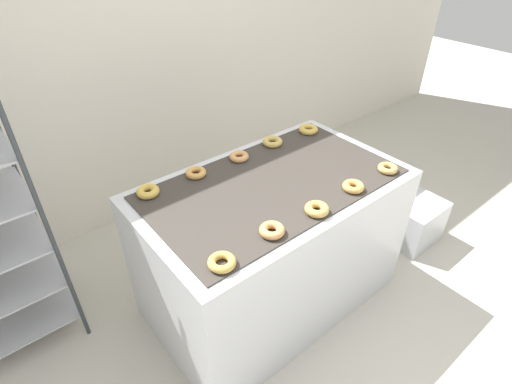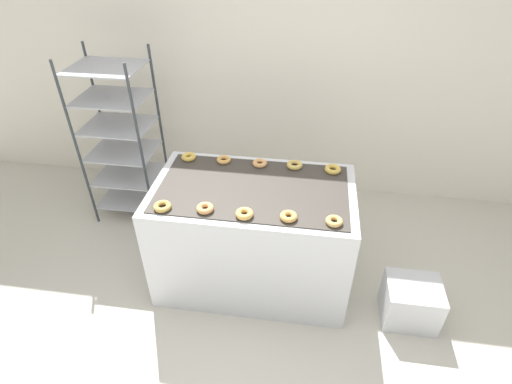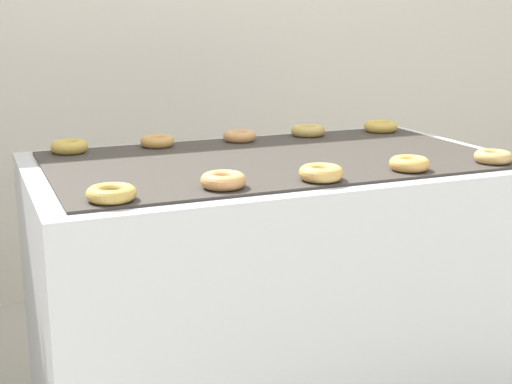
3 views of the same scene
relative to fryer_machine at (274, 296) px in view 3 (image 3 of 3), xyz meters
The scene contains 12 objects.
wall_back 1.71m from the fryer_machine, 90.01° to the left, with size 8.00×0.05×2.80m.
fryer_machine is the anchor object (origin of this frame).
donut_near_leftmost 0.81m from the fryer_machine, 150.18° to the right, with size 0.12×0.12×0.04m, color gold.
donut_near_left 0.64m from the fryer_machine, 132.24° to the right, with size 0.12×0.12×0.04m, color tan.
donut_near_center 0.58m from the fryer_machine, 91.43° to the right, with size 0.12×0.12×0.04m, color tan.
donut_near_right 0.64m from the fryer_machine, 47.90° to the right, with size 0.12×0.12×0.04m, color gold.
donut_near_rightmost 0.81m from the fryer_machine, 28.80° to the right, with size 0.11×0.11×0.04m, color tan.
donut_far_leftmost 0.82m from the fryer_machine, 150.44° to the left, with size 0.12×0.12×0.04m, color gold.
donut_far_left 0.65m from the fryer_machine, 131.40° to the left, with size 0.11×0.11×0.04m, color tan.
donut_far_center 0.57m from the fryer_machine, 88.94° to the left, with size 0.11×0.11×0.04m, color tan.
donut_far_right 0.64m from the fryer_machine, 49.67° to the left, with size 0.12×0.12×0.04m, color tan.
donut_far_rightmost 0.81m from the fryer_machine, 28.12° to the left, with size 0.13×0.13×0.04m, color gold.
Camera 3 is at (-0.88, -1.29, 1.36)m, focal length 50.00 mm.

